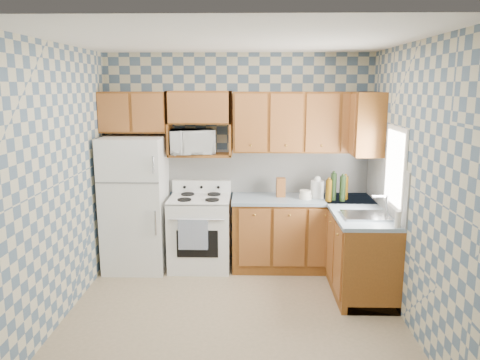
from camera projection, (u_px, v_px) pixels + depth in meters
name	position (u px, v px, depth m)	size (l,w,h in m)	color
floor	(233.00, 314.00, 4.78)	(3.40, 3.40, 0.00)	#817155
back_wall	(238.00, 160.00, 6.08)	(3.40, 0.02, 2.70)	#4A6178
right_wall	(410.00, 186.00, 4.47)	(0.02, 3.20, 2.70)	#4A6178
backsplash_back	(268.00, 171.00, 6.09)	(2.60, 0.01, 0.56)	white
backsplash_right	(385.00, 184.00, 5.28)	(0.01, 1.60, 0.56)	white
refrigerator	(136.00, 204.00, 5.87)	(0.75, 0.70, 1.68)	white
stove_body	(200.00, 233.00, 5.95)	(0.76, 0.65, 0.90)	white
cooktop	(200.00, 198.00, 5.86)	(0.76, 0.65, 0.03)	silver
backguard	(202.00, 186.00, 6.11)	(0.76, 0.08, 0.17)	white
dish_towel_left	(186.00, 235.00, 5.60)	(0.18, 0.03, 0.37)	navy
dish_towel_right	(200.00, 235.00, 5.59)	(0.18, 0.03, 0.37)	navy
base_cabinets_back	(302.00, 234.00, 5.94)	(1.75, 0.60, 0.88)	brown
base_cabinets_right	(356.00, 248.00, 5.44)	(0.60, 1.60, 0.88)	brown
countertop_back	(303.00, 199.00, 5.85)	(1.77, 0.63, 0.04)	slate
countertop_right	(357.00, 210.00, 5.35)	(0.63, 1.60, 0.04)	slate
upper_cabinets_back	(304.00, 122.00, 5.80)	(1.75, 0.33, 0.74)	brown
upper_cabinets_fridge	(134.00, 112.00, 5.82)	(0.82, 0.33, 0.50)	brown
upper_cabinets_right	(365.00, 123.00, 5.60)	(0.33, 0.70, 0.74)	brown
microwave_shelf	(200.00, 155.00, 5.91)	(0.80, 0.33, 0.03)	brown
microwave	(191.00, 142.00, 5.87)	(0.55, 0.37, 0.31)	white
sink	(365.00, 216.00, 5.00)	(0.48, 0.40, 0.03)	#B7B7BC
window	(395.00, 168.00, 4.89)	(0.02, 0.66, 0.86)	white
bottle_0	(333.00, 187.00, 5.69)	(0.07, 0.07, 0.33)	black
bottle_1	(343.00, 189.00, 5.64)	(0.07, 0.07, 0.31)	black
bottle_2	(345.00, 188.00, 5.73)	(0.07, 0.07, 0.29)	#513307
bottle_3	(329.00, 191.00, 5.62)	(0.07, 0.07, 0.27)	#513307
knife_block	(281.00, 187.00, 5.88)	(0.11, 0.11, 0.24)	brown
electric_kettle	(317.00, 189.00, 5.83)	(0.17, 0.17, 0.21)	white
food_containers	(305.00, 195.00, 5.77)	(0.16, 0.16, 0.11)	silver
soap_bottle	(398.00, 219.00, 4.59)	(0.06, 0.06, 0.17)	silver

